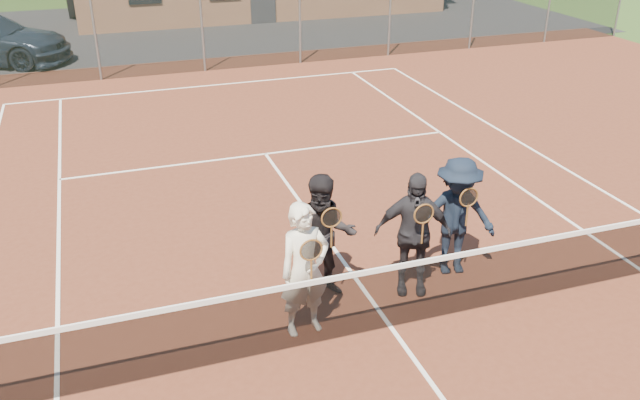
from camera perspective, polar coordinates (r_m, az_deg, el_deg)
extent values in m
plane|color=#2A4619|center=(27.27, -12.12, 13.88)|extent=(220.00, 220.00, 0.00)
cube|color=#562819|center=(9.04, 5.95, -10.64)|extent=(30.00, 30.00, 0.02)
cube|color=black|center=(27.09, -20.71, 12.76)|extent=(40.00, 12.00, 0.01)
cube|color=white|center=(19.45, -8.79, 9.56)|extent=(10.97, 0.06, 0.01)
cube|color=white|center=(8.48, -21.29, -15.27)|extent=(0.06, 23.77, 0.01)
cube|color=white|center=(14.36, -4.61, 3.89)|extent=(8.23, 0.06, 0.01)
cube|color=white|center=(9.03, 5.96, -10.56)|extent=(0.06, 12.80, 0.01)
cube|color=black|center=(8.77, 6.09, -8.17)|extent=(11.60, 0.02, 0.88)
cube|color=white|center=(8.52, 6.23, -5.65)|extent=(11.60, 0.03, 0.07)
cylinder|color=slate|center=(20.41, -18.49, 13.60)|extent=(0.07, 0.07, 3.00)
cylinder|color=slate|center=(20.66, -9.95, 14.64)|extent=(0.07, 0.07, 3.00)
cylinder|color=slate|center=(21.33, -1.71, 15.34)|extent=(0.07, 0.07, 3.00)
cylinder|color=slate|center=(22.39, 5.92, 15.71)|extent=(0.07, 0.07, 3.00)
cylinder|color=slate|center=(23.79, 12.78, 15.83)|extent=(0.07, 0.07, 3.00)
cube|color=black|center=(20.66, -9.95, 14.64)|extent=(30.00, 0.03, 3.00)
imported|color=white|center=(8.45, -1.31, -5.90)|extent=(0.70, 0.51, 1.80)
torus|color=brown|center=(8.00, -0.75, -4.24)|extent=(0.29, 0.02, 0.29)
cylinder|color=black|center=(8.00, -0.75, -4.24)|extent=(0.25, 0.00, 0.25)
cylinder|color=brown|center=(8.15, -0.74, -5.94)|extent=(0.03, 0.03, 0.32)
imported|color=black|center=(9.17, 0.39, -3.15)|extent=(0.99, 0.84, 1.80)
torus|color=brown|center=(8.74, 0.99, -1.49)|extent=(0.29, 0.02, 0.29)
cylinder|color=black|center=(8.74, 0.99, -1.49)|extent=(0.25, 0.00, 0.25)
cylinder|color=brown|center=(8.87, 0.97, -3.10)|extent=(0.03, 0.03, 0.32)
imported|color=#242429|center=(9.35, 7.82, -2.81)|extent=(1.14, 0.79, 1.80)
torus|color=brown|center=(8.94, 8.74, -1.16)|extent=(0.29, 0.02, 0.29)
cylinder|color=black|center=(8.94, 8.74, -1.16)|extent=(0.25, 0.00, 0.25)
cylinder|color=brown|center=(9.07, 8.62, -2.74)|extent=(0.03, 0.03, 0.32)
imported|color=black|center=(9.90, 11.41, -1.39)|extent=(1.27, 0.89, 1.80)
torus|color=brown|center=(9.51, 12.42, 0.22)|extent=(0.29, 0.02, 0.29)
cylinder|color=black|center=(9.51, 12.42, 0.22)|extent=(0.25, 0.00, 0.25)
cylinder|color=brown|center=(9.63, 12.27, -1.28)|extent=(0.03, 0.03, 0.32)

